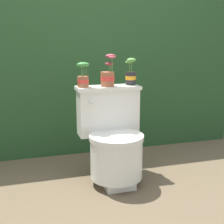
% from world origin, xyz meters
% --- Properties ---
extents(ground_plane, '(12.00, 12.00, 0.00)m').
position_xyz_m(ground_plane, '(0.00, 0.00, 0.00)').
color(ground_plane, brown).
extents(hedge_backdrop, '(3.33, 0.88, 1.55)m').
position_xyz_m(hedge_backdrop, '(0.00, 1.18, 0.77)').
color(hedge_backdrop, '#234723').
rests_on(hedge_backdrop, ground).
extents(toilet, '(0.52, 0.56, 0.76)m').
position_xyz_m(toilet, '(0.09, 0.05, 0.35)').
color(toilet, silver).
rests_on(toilet, ground).
extents(potted_plant_left, '(0.11, 0.12, 0.20)m').
position_xyz_m(potted_plant_left, '(-0.11, 0.18, 0.84)').
color(potted_plant_left, '#9E5638').
rests_on(potted_plant_left, toilet).
extents(potted_plant_midleft, '(0.13, 0.11, 0.26)m').
position_xyz_m(potted_plant_midleft, '(0.09, 0.18, 0.84)').
color(potted_plant_midleft, '#9E5638').
rests_on(potted_plant_midleft, toilet).
extents(potted_plant_middle, '(0.10, 0.10, 0.23)m').
position_xyz_m(potted_plant_middle, '(0.30, 0.21, 0.84)').
color(potted_plant_middle, '#262628').
rests_on(potted_plant_middle, toilet).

